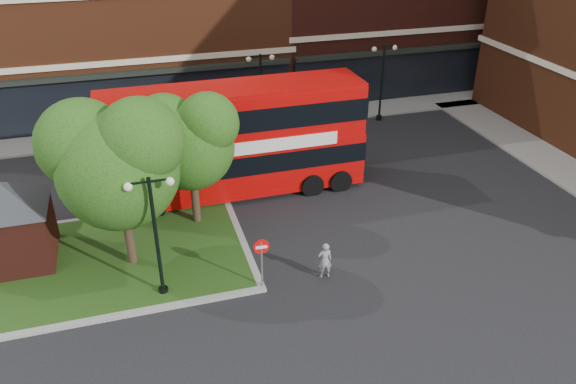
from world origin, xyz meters
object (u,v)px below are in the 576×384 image
object	(u,v)px
woman	(325,260)
car_white	(277,121)
car_silver	(158,126)
bus	(234,134)

from	to	relation	value
woman	car_white	size ratio (longest dim) A/B	0.38
car_silver	car_white	distance (m)	7.41
bus	car_white	distance (m)	8.53
woman	car_white	xyz separation A→B (m)	(2.26, 15.01, -0.10)
bus	woman	world-z (taller)	bus
woman	car_white	bearing A→B (deg)	-94.14
woman	car_white	world-z (taller)	woman
woman	bus	bearing A→B (deg)	-72.55
woman	car_silver	bearing A→B (deg)	-68.76
woman	car_silver	distance (m)	17.25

